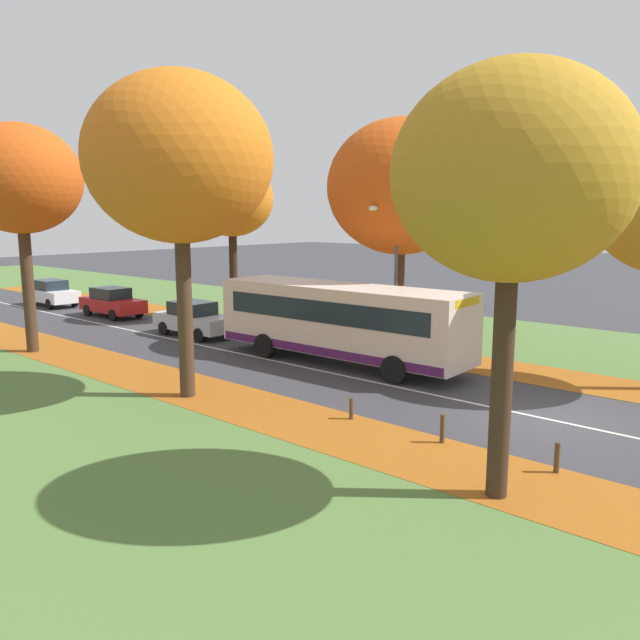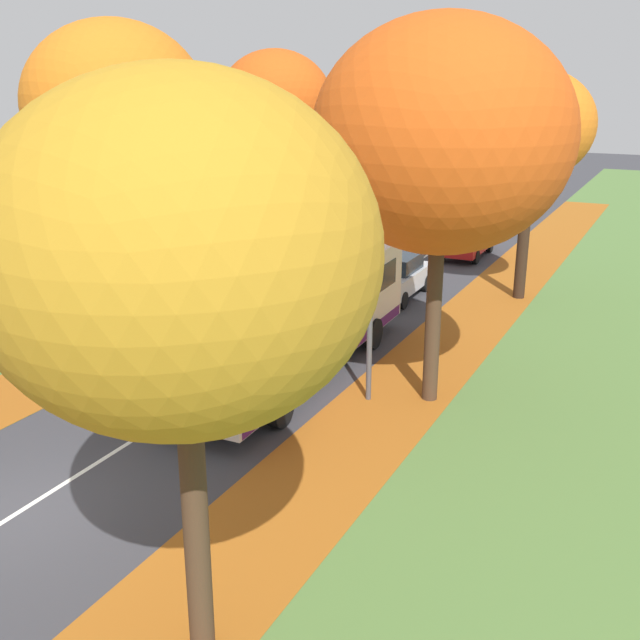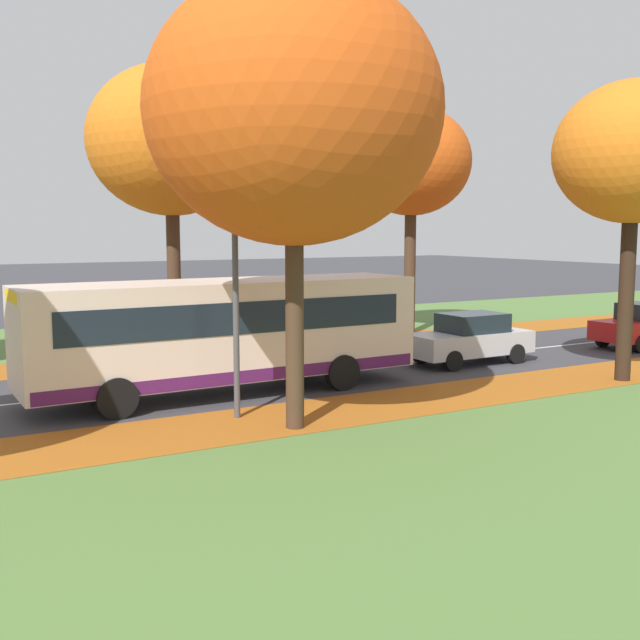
% 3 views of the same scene
% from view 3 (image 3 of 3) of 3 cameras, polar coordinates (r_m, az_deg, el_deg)
% --- Properties ---
extents(grass_verge_left, '(12.00, 90.00, 0.01)m').
position_cam_3_polar(grass_verge_left, '(34.46, 3.40, -0.25)').
color(grass_verge_left, '#517538').
rests_on(grass_verge_left, ground).
extents(leaf_litter_left, '(2.80, 60.00, 0.00)m').
position_cam_3_polar(leaf_litter_left, '(27.53, -1.93, -2.04)').
color(leaf_litter_left, '#9E5619').
rests_on(leaf_litter_left, grass_verge_left).
extents(leaf_litter_right, '(2.80, 60.00, 0.00)m').
position_cam_3_polar(leaf_litter_right, '(19.96, 10.40, -5.60)').
color(leaf_litter_right, '#9E5619').
rests_on(leaf_litter_right, grass_verge_right).
extents(road_centre_line, '(0.12, 80.00, 0.01)m').
position_cam_3_polar(road_centre_line, '(27.27, 13.93, -2.35)').
color(road_centre_line, silver).
rests_on(road_centre_line, ground).
extents(tree_left_near, '(5.56, 5.56, 9.76)m').
position_cam_3_polar(tree_left_near, '(26.15, -11.29, 13.21)').
color(tree_left_near, '#422D1E').
rests_on(tree_left_near, ground).
extents(tree_left_mid, '(4.82, 4.82, 9.19)m').
position_cam_3_polar(tree_left_mid, '(30.97, 6.97, 11.82)').
color(tree_left_mid, '#422D1E').
rests_on(tree_left_mid, ground).
extents(tree_right_near, '(6.21, 6.21, 9.54)m').
position_cam_3_polar(tree_right_near, '(16.08, -2.01, 15.60)').
color(tree_right_near, '#422D1E').
rests_on(tree_right_near, ground).
extents(tree_right_mid, '(4.37, 4.37, 8.39)m').
position_cam_3_polar(tree_right_mid, '(22.88, 22.76, 11.60)').
color(tree_right_mid, black).
rests_on(tree_right_mid, ground).
extents(bollard_third, '(0.12, 0.12, 0.62)m').
position_cam_3_polar(bollard_third, '(23.63, -21.95, -3.31)').
color(bollard_third, '#4C3823').
rests_on(bollard_third, ground).
extents(streetlamp_right, '(1.89, 0.28, 6.00)m').
position_cam_3_polar(streetlamp_right, '(17.18, -6.92, 5.00)').
color(streetlamp_right, '#47474C').
rests_on(streetlamp_right, ground).
extents(bus, '(2.82, 10.45, 2.98)m').
position_cam_3_polar(bus, '(19.68, -7.26, -0.72)').
color(bus, beige).
rests_on(bus, ground).
extents(car_silver_lead, '(1.82, 4.22, 1.62)m').
position_cam_3_polar(car_silver_lead, '(24.53, 11.33, -1.38)').
color(car_silver_lead, '#B7BABF').
rests_on(car_silver_lead, ground).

